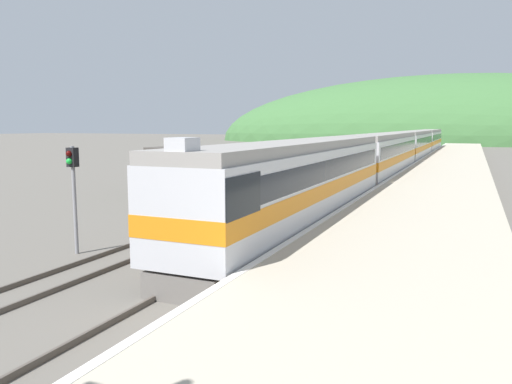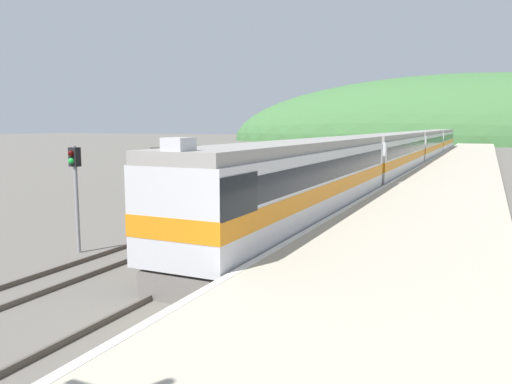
% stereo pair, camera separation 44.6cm
% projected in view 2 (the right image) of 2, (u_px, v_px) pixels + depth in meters
% --- Properties ---
extents(track_main, '(1.52, 180.00, 0.16)m').
position_uv_depth(track_main, '(422.00, 163.00, 63.57)').
color(track_main, '#4C443D').
rests_on(track_main, ground).
extents(track_siding, '(1.52, 180.00, 0.16)m').
position_uv_depth(track_siding, '(386.00, 162.00, 65.46)').
color(track_siding, '#4C443D').
rests_on(track_siding, ground).
extents(platform, '(6.97, 140.00, 1.00)m').
position_uv_depth(platform, '(455.00, 175.00, 43.43)').
color(platform, '#B2A893').
rests_on(platform, ground).
extents(distant_hills, '(141.66, 63.75, 38.72)m').
position_uv_depth(distant_hills, '(460.00, 142.00, 143.59)').
color(distant_hills, '#3D6B38').
rests_on(distant_hills, ground).
extents(station_shed, '(8.38, 5.00, 3.31)m').
position_uv_depth(station_shed, '(221.00, 170.00, 34.88)').
color(station_shed, '#385B42').
rests_on(station_shed, ground).
extents(express_train_lead_car, '(3.01, 21.19, 4.48)m').
position_uv_depth(express_train_lead_car, '(303.00, 182.00, 22.47)').
color(express_train_lead_car, black).
rests_on(express_train_lead_car, ground).
extents(carriage_second, '(3.00, 22.08, 4.12)m').
position_uv_depth(carriage_second, '(392.00, 155.00, 42.92)').
color(carriage_second, black).
rests_on(carriage_second, ground).
extents(carriage_third, '(3.00, 22.08, 4.12)m').
position_uv_depth(carriage_third, '(423.00, 146.00, 63.56)').
color(carriage_third, black).
rests_on(carriage_third, ground).
extents(carriage_fourth, '(3.00, 22.08, 4.12)m').
position_uv_depth(carriage_fourth, '(440.00, 141.00, 84.20)').
color(carriage_fourth, black).
rests_on(carriage_fourth, ground).
extents(siding_train, '(2.90, 46.66, 3.69)m').
position_uv_depth(siding_train, '(381.00, 149.00, 61.84)').
color(siding_train, black).
rests_on(siding_train, ground).
extents(signal_post_siding, '(0.36, 0.42, 4.04)m').
position_uv_depth(signal_post_siding, '(75.00, 177.00, 18.57)').
color(signal_post_siding, gray).
rests_on(signal_post_siding, ground).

